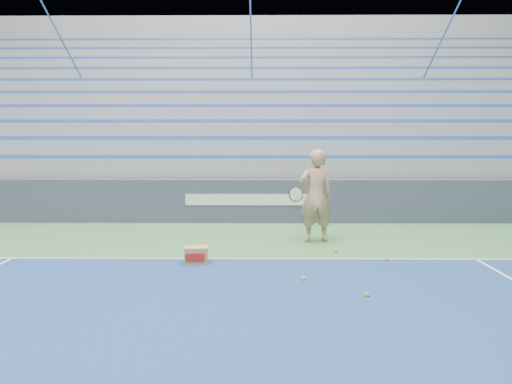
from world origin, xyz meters
The scene contains 8 objects.
sponsor_barrier centered at (0.00, 15.88, 0.55)m, with size 30.00×0.32×1.10m.
bleachers centered at (0.00, 21.60, 2.36)m, with size 31.00×9.15×7.30m.
tennis_player centered at (1.44, 13.45, 0.96)m, with size 0.98×0.89×1.92m.
ball_box centered at (-0.79, 11.56, 0.15)m, with size 0.42×0.34×0.30m.
tennis_ball_0 centered at (2.52, 11.76, 0.03)m, with size 0.07×0.07×0.07m, color #9ECE2A.
tennis_ball_1 centered at (0.95, 10.55, 0.03)m, with size 0.07×0.07×0.07m, color #9ECE2A.
tennis_ball_2 centered at (1.73, 12.46, 0.03)m, with size 0.07×0.07×0.07m, color #9ECE2A.
tennis_ball_3 centered at (1.74, 9.78, 0.03)m, with size 0.07×0.07×0.07m, color #9ECE2A.
Camera 1 is at (0.31, 3.22, 2.12)m, focal length 35.00 mm.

